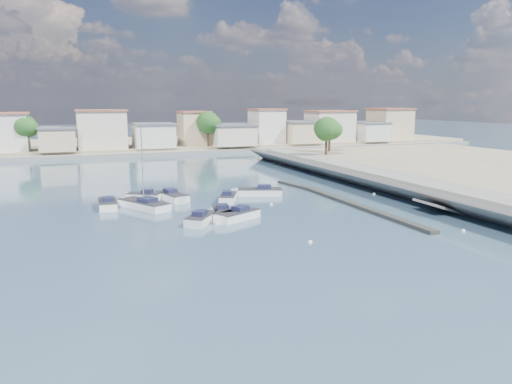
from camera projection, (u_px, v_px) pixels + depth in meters
ground at (217, 173)px, 80.07m from camera, size 400.00×400.00×0.00m
seawall_walkway at (422, 187)px, 61.53m from camera, size 5.00×90.00×1.80m
breakwater at (341, 200)px, 57.32m from camera, size 2.00×31.02×0.35m
far_shore_land at (159, 144)px, 127.79m from camera, size 160.00×40.00×1.40m
far_shore_quay at (176, 153)px, 108.52m from camera, size 160.00×2.50×0.80m
far_town at (216, 130)px, 116.91m from camera, size 113.01×12.80×8.35m
shore_trees at (217, 126)px, 107.75m from camera, size 74.56×38.32×7.92m
motorboat_a at (222, 212)px, 50.34m from camera, size 2.40×4.95×1.48m
motorboat_b at (228, 198)px, 57.68m from camera, size 3.20×4.57×1.48m
motorboat_c at (258, 192)px, 61.31m from camera, size 6.03×3.77×1.48m
motorboat_d at (235, 216)px, 48.35m from camera, size 5.19×4.01×1.48m
motorboat_e at (108, 204)px, 54.16m from camera, size 2.03×5.21×1.48m
motorboat_f at (143, 197)px, 58.27m from camera, size 4.17×3.43×1.48m
motorboat_g at (173, 197)px, 57.98m from camera, size 3.24×5.82×1.48m
motorboat_h at (202, 218)px, 47.37m from camera, size 4.08×4.68×1.48m
sailboat at (142, 204)px, 53.74m from camera, size 5.11×6.85×9.00m
mooring_buoys at (311, 204)px, 55.68m from camera, size 17.60×29.64×0.37m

